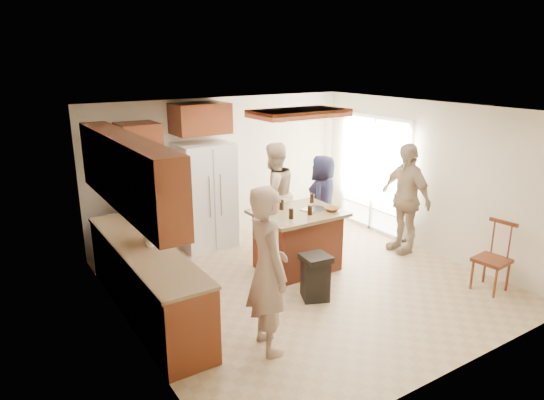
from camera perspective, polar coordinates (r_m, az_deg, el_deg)
room_shell at (r=10.93m, az=17.42°, el=3.57°), size 8.00×5.20×5.00m
person_front_left at (r=5.29m, az=-0.51°, el=-8.26°), size 0.62×0.77×1.90m
person_behind_left at (r=8.31m, az=0.18°, el=0.66°), size 0.92×0.62×1.80m
person_behind_right at (r=8.55m, az=5.96°, el=0.15°), size 0.90×0.84×1.55m
person_side_right at (r=8.32m, az=15.38°, el=0.23°), size 0.65×1.13×1.85m
person_counter at (r=6.43m, az=-13.01°, el=-6.20°), size 0.79×1.04×1.47m
left_cabinetry at (r=6.20m, az=-15.33°, el=-5.04°), size 0.64×3.00×2.30m
back_wall_units at (r=7.98m, az=-13.33°, el=3.10°), size 1.80×0.60×2.45m
refrigerator at (r=8.31m, az=-7.85°, el=0.50°), size 0.90×0.76×1.80m
kitchen_island at (r=7.46m, az=3.01°, el=-4.69°), size 1.28×1.03×0.93m
island_items at (r=7.35m, az=4.93°, el=-0.94°), size 0.89×0.68×0.15m
trash_bin at (r=6.64m, az=5.11°, el=-8.97°), size 0.45×0.45×0.63m
spindle_chair at (r=7.46m, az=24.53°, el=-6.41°), size 0.46×0.46×0.99m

